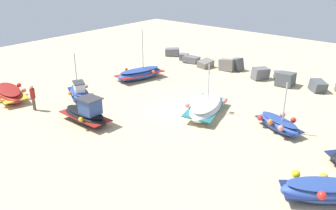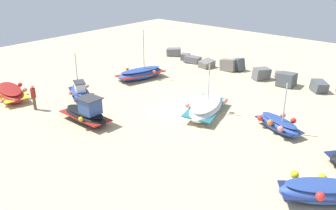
{
  "view_description": "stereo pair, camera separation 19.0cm",
  "coord_description": "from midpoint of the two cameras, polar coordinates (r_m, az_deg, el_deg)",
  "views": [
    {
      "loc": [
        12.91,
        -17.46,
        9.3
      ],
      "look_at": [
        -0.23,
        -1.82,
        0.9
      ],
      "focal_mm": 38.71,
      "sensor_mm": 36.0,
      "label": 1
    },
    {
      "loc": [
        13.05,
        -17.34,
        9.3
      ],
      "look_at": [
        -0.23,
        -1.82,
        0.9
      ],
      "focal_mm": 38.71,
      "sensor_mm": 36.0,
      "label": 2
    }
  ],
  "objects": [
    {
      "name": "fishing_boat_6",
      "position": [
        29.73,
        -4.14,
        4.99
      ],
      "size": [
        2.59,
        4.34,
        4.05
      ],
      "rotation": [
        0.0,
        0.0,
        4.49
      ],
      "color": "#2D4C9E",
      "rests_on": "ground_plane"
    },
    {
      "name": "fishing_boat_2",
      "position": [
        22.2,
        -12.53,
        -1.36
      ],
      "size": [
        3.62,
        1.81,
        1.74
      ],
      "rotation": [
        0.0,
        0.0,
        6.27
      ],
      "color": "black",
      "rests_on": "ground_plane"
    },
    {
      "name": "fishing_boat_3",
      "position": [
        16.35,
        23.2,
        -12.39
      ],
      "size": [
        3.4,
        3.0,
        0.99
      ],
      "rotation": [
        0.0,
        0.0,
        0.65
      ],
      "color": "#2D4C9E",
      "rests_on": "ground_plane"
    },
    {
      "name": "breakwater_rocks",
      "position": [
        31.03,
        14.54,
        4.97
      ],
      "size": [
        21.16,
        2.81,
        1.29
      ],
      "color": "slate",
      "rests_on": "ground_plane"
    },
    {
      "name": "fishing_boat_0",
      "position": [
        23.02,
        6.26,
        -0.37
      ],
      "size": [
        2.98,
        4.66,
        3.28
      ],
      "rotation": [
        0.0,
        0.0,
        5.01
      ],
      "color": "white",
      "rests_on": "ground_plane"
    },
    {
      "name": "ground_plane",
      "position": [
        23.62,
        3.53,
        -0.89
      ],
      "size": [
        53.21,
        53.21,
        0.0
      ],
      "primitive_type": "plane",
      "color": "#C6B289"
    },
    {
      "name": "fishing_boat_4",
      "position": [
        26.42,
        -13.56,
        2.08
      ],
      "size": [
        3.32,
        2.47,
        3.14
      ],
      "rotation": [
        0.0,
        0.0,
        5.8
      ],
      "color": "#2D4C9E",
      "rests_on": "ground_plane"
    },
    {
      "name": "fishing_boat_1",
      "position": [
        21.7,
        17.25,
        -2.9
      ],
      "size": [
        3.22,
        2.22,
        3.0
      ],
      "rotation": [
        0.0,
        0.0,
        2.73
      ],
      "color": "#2D4C9E",
      "rests_on": "ground_plane"
    },
    {
      "name": "person_walking",
      "position": [
        24.91,
        -20.22,
        1.4
      ],
      "size": [
        0.32,
        0.32,
        1.7
      ],
      "rotation": [
        0.0,
        0.0,
        1.46
      ],
      "color": "brown",
      "rests_on": "ground_plane"
    },
    {
      "name": "fishing_boat_5",
      "position": [
        27.68,
        -23.44,
        1.79
      ],
      "size": [
        4.14,
        2.44,
        0.91
      ],
      "rotation": [
        0.0,
        0.0,
        2.92
      ],
      "color": "maroon",
      "rests_on": "ground_plane"
    }
  ]
}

